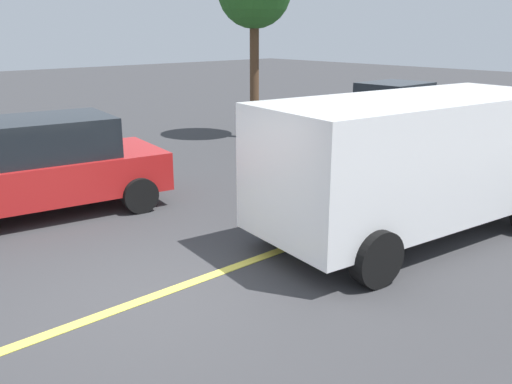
# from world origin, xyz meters

# --- Properties ---
(ground_plane) EXTENTS (80.00, 80.00, 0.00)m
(ground_plane) POSITION_xyz_m (0.00, 0.00, 0.00)
(ground_plane) COLOR #38383A
(lane_marking_centre) EXTENTS (28.00, 0.16, 0.01)m
(lane_marking_centre) POSITION_xyz_m (3.00, 0.00, 0.01)
(lane_marking_centre) COLOR #E0D14C
(white_van) EXTENTS (5.42, 2.82, 2.20)m
(white_van) POSITION_xyz_m (4.28, -0.89, 1.27)
(white_van) COLOR white
(white_van) RESTS_ON ground_plane
(car_red_approaching) EXTENTS (4.41, 2.61, 1.71)m
(car_red_approaching) POSITION_xyz_m (0.47, 4.11, 0.85)
(car_red_approaching) COLOR red
(car_red_approaching) RESTS_ON ground_plane
(car_silver_far_lane) EXTENTS (3.94, 2.00, 1.71)m
(car_silver_far_lane) POSITION_xyz_m (10.61, 3.72, 0.85)
(car_silver_far_lane) COLOR #B7BABF
(car_silver_far_lane) RESTS_ON ground_plane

